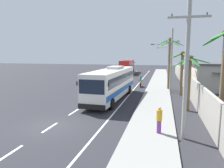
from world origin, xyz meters
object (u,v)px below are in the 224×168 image
Objects in this scene: pedestrian_near_kerb at (159,119)px; utility_pole_nearest at (186,67)px; utility_pole_mid at (170,59)px; coach_bus_far_lane at (127,66)px; coach_bus_foreground at (112,82)px; palm_fourth at (169,53)px; palm_second at (182,66)px; utility_pole_far at (168,56)px; motorcycle_beside_bus at (141,82)px; palm_nearest at (189,73)px.

utility_pole_nearest is at bearing -58.94° from pedestrian_near_kerb.
utility_pole_nearest is at bearing -88.41° from utility_pole_mid.
utility_pole_mid is at bearing -68.07° from coach_bus_far_lane.
coach_bus_foreground is 12.06m from utility_pole_nearest.
utility_pole_mid is 1.14× the size of palm_fourth.
palm_second is (7.67, 4.04, 1.70)m from coach_bus_foreground.
pedestrian_near_kerb is (5.37, -9.48, -0.86)m from coach_bus_foreground.
pedestrian_near_kerb is 0.23× the size of palm_fourth.
utility_pole_mid is at bearing 126.43° from palm_second.
utility_pole_far is at bearing 90.17° from utility_pole_mid.
utility_pole_nearest is at bearing -54.91° from coach_bus_foreground.
coach_bus_far_lane is at bearing 105.26° from motorcycle_beside_bus.
palm_fourth reaches higher than coach_bus_foreground.
utility_pole_mid is 9.10m from palm_nearest.
palm_fourth is at bearing 91.76° from utility_pole_nearest.
palm_nearest is (0.91, 6.53, -0.85)m from utility_pole_nearest.
utility_pole_mid is 15.48m from utility_pole_far.
motorcycle_beside_bus is 6.63m from utility_pole_mid.
utility_pole_mid reaches higher than palm_second.
utility_pole_nearest is 1.12× the size of palm_fourth.
coach_bus_foreground is 1.15× the size of coach_bus_far_lane.
utility_pole_far is 24.49m from palm_nearest.
palm_second is at bearing 90.27° from palm_nearest.
coach_bus_foreground is 8.46m from palm_nearest.
pedestrian_near_kerb is at bearing -92.95° from palm_fourth.
utility_pole_nearest reaches higher than pedestrian_near_kerb.
coach_bus_far_lane is 5.41× the size of motorcycle_beside_bus.
coach_bus_foreground is at bearing -128.87° from palm_fourth.
utility_pole_mid is 2.10m from palm_fourth.
coach_bus_foreground is at bearing 125.09° from utility_pole_nearest.
coach_bus_foreground is 2.28× the size of palm_second.
palm_nearest is 11.13m from palm_fourth.
utility_pole_nearest is 1.51× the size of palm_second.
utility_pole_far is (4.12, 11.90, 3.80)m from motorcycle_beside_bus.
pedestrian_near_kerb is at bearing -99.66° from palm_second.
utility_pole_far is at bearing 73.47° from coach_bus_foreground.
coach_bus_far_lane is at bearing 113.03° from palm_second.
coach_bus_foreground is 1.51× the size of utility_pole_nearest.
pedestrian_near_kerb is 0.34× the size of palm_nearest.
utility_pole_nearest is (6.79, -9.67, 2.40)m from coach_bus_foreground.
palm_nearest is at bearing -82.43° from palm_fourth.
palm_nearest is at bearing 18.36° from pedestrian_near_kerb.
palm_second is at bearing -66.97° from coach_bus_far_lane.
motorcycle_beside_bus is 13.96m from palm_nearest.
palm_second is (1.31, -1.77, -0.81)m from utility_pole_mid.
palm_second reaches higher than coach_bus_far_lane.
palm_second reaches higher than motorcycle_beside_bus.
utility_pole_far is 17.32m from palm_second.
coach_bus_far_lane is 13.67m from utility_pole_far.
motorcycle_beside_bus is 0.24× the size of utility_pole_nearest.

